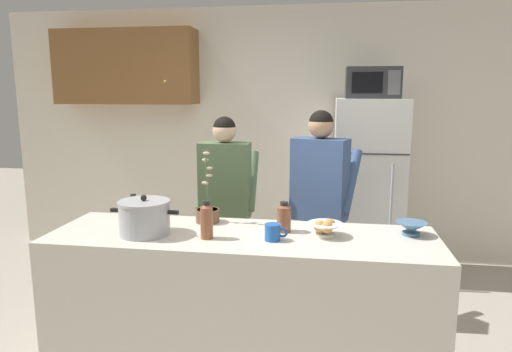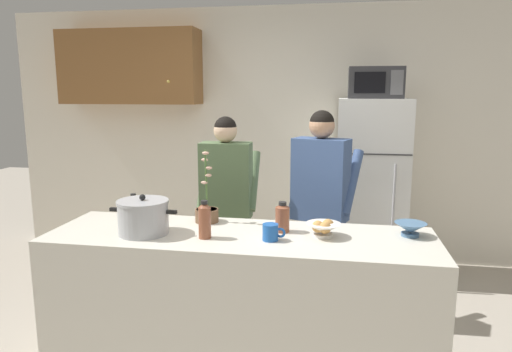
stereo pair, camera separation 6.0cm
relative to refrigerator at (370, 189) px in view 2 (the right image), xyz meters
name	(u,v)px [view 2 (the right image)]	position (x,y,z in m)	size (l,w,h in m)	color
back_wall_unit	(259,123)	(-1.14, 0.41, 0.57)	(6.00, 0.48, 2.60)	silver
kitchen_island	(240,307)	(-0.87, -1.85, -0.38)	(2.28, 0.68, 0.92)	silver
refrigerator	(370,189)	(0.00, 0.00, 0.00)	(0.64, 0.68, 1.69)	white
microwave	(375,83)	(0.00, -0.02, 0.98)	(0.48, 0.37, 0.28)	#2D2D30
person_near_pot	(226,192)	(-1.18, -0.92, 0.12)	(0.49, 0.41, 1.56)	black
person_by_sink	(321,191)	(-0.44, -0.96, 0.16)	(0.58, 0.53, 1.61)	black
cooking_pot	(143,217)	(-1.44, -1.93, 0.18)	(0.41, 0.30, 0.24)	#ADAFB5
coffee_mug	(271,232)	(-0.68, -1.93, 0.12)	(0.13, 0.09, 0.10)	#1E59B2
bread_bowl	(323,228)	(-0.39, -1.82, 0.13)	(0.20, 0.20, 0.10)	white
empty_bowl	(410,228)	(0.11, -1.72, 0.12)	(0.18, 0.18, 0.08)	#4C7299
bottle_near_edge	(134,206)	(-1.64, -1.62, 0.16)	(0.06, 0.06, 0.17)	brown
bottle_mid_counter	(282,217)	(-0.63, -1.76, 0.17)	(0.09, 0.09, 0.18)	brown
bottle_far_corner	(205,220)	(-1.06, -1.96, 0.19)	(0.07, 0.07, 0.22)	brown
potted_orchid	(207,211)	(-1.14, -1.63, 0.15)	(0.15, 0.15, 0.47)	brown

